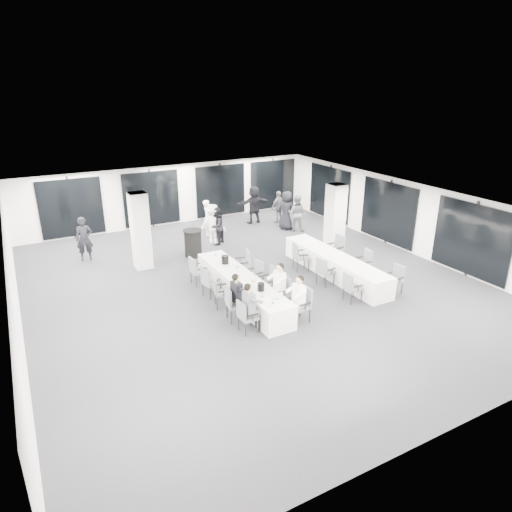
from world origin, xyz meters
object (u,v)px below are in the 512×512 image
Objects in this scene: standing_guest_a at (208,215)px; chair_main_right_far at (244,262)px; chair_side_right_mid at (364,262)px; standing_guest_b at (216,224)px; chair_main_left_far at (196,269)px; standing_guest_g at (84,236)px; chair_main_right_second at (282,290)px; chair_main_left_near at (246,315)px; chair_main_left_fourth at (209,281)px; chair_main_right_fourth at (256,273)px; banquet_table_side at (335,265)px; standing_guest_h at (296,211)px; banquet_table_main at (241,288)px; chair_side_left_mid at (324,270)px; standing_guest_e at (287,208)px; standing_guest_d at (279,205)px; cocktail_table at (193,243)px; chair_main_right_near at (302,302)px; ice_bucket_far at (225,260)px; chair_main_right_mid at (270,280)px; chair_side_left_near at (351,286)px; chair_side_right_far at (337,247)px; chair_side_right_near at (396,277)px; ice_bucket_near at (261,287)px; chair_main_left_mid at (220,291)px; standing_guest_f at (254,202)px; chair_side_left_far at (299,255)px; chair_main_left_second at (233,302)px; standing_guest_c at (213,221)px.

chair_main_right_far is at bearing -159.09° from standing_guest_a.
chair_side_right_mid is 6.41m from standing_guest_b.
chair_main_left_far is 5.03m from standing_guest_g.
chair_main_left_near is at bearing 120.80° from chair_main_right_second.
chair_main_right_fourth is at bearing 75.96° from chair_main_left_fourth.
standing_guest_h is at bearing 71.67° from banquet_table_side.
banquet_table_main is at bearing 33.89° from standing_guest_b.
standing_guest_h is at bearing 139.01° from standing_guest_b.
banquet_table_side is 2.61× the size of standing_guest_g.
standing_guest_g is (-6.59, 6.21, 0.41)m from chair_side_left_mid.
chair_main_left_far is 7.05m from standing_guest_e.
standing_guest_a reaches higher than chair_main_left_near.
standing_guest_d is (4.51, 6.01, 0.36)m from chair_main_right_fourth.
standing_guest_a reaches higher than cocktail_table.
chair_main_right_near is at bearing -155.46° from standing_guest_a.
ice_bucket_far reaches higher than chair_side_right_mid.
standing_guest_a is (0.77, 8.60, 0.29)m from chair_main_right_near.
chair_main_right_mid is 7.66m from standing_guest_g.
standing_guest_e is at bearing 75.65° from banquet_table_side.
chair_side_left_near is (2.03, 0.32, -0.06)m from chair_main_right_near.
chair_main_left_near is at bearing 135.81° from chair_main_right_fourth.
standing_guest_g is (-4.55, 6.89, 0.40)m from chair_main_right_second.
chair_main_left_near is at bearing 116.97° from chair_side_right_far.
chair_side_right_near is 1.50m from chair_side_right_mid.
chair_side_right_mid is 4.85m from ice_bucket_far.
chair_side_left_mid is 4.14× the size of ice_bucket_near.
standing_guest_a is at bearing -138.52° from standing_guest_b.
chair_main_left_mid is 0.47× the size of standing_guest_f.
chair_main_right_second is at bearing 72.39° from chair_side_right_near.
banquet_table_side is 4.57m from chair_main_left_fourth.
banquet_table_side is 9.38m from standing_guest_g.
chair_side_left_near is at bearing 79.47° from chair_side_right_near.
chair_main_right_fourth is 1.93m from ice_bucket_near.
ice_bucket_near reaches higher than chair_main_left_far.
standing_guest_f reaches higher than chair_main_right_second.
chair_main_right_far is at bearing -85.66° from chair_side_left_far.
cocktail_table reaches higher than chair_main_left_near.
chair_main_left_second is 4.33m from chair_side_left_far.
chair_main_right_second is 4.30m from chair_side_right_far.
chair_side_right_near is 0.50× the size of standing_guest_h.
chair_main_left_mid is 5.92m from standing_guest_c.
chair_side_left_far is at bearing -2.77° from ice_bucket_far.
banquet_table_main is 2.49× the size of standing_guest_e.
banquet_table_main is 8.28m from standing_guest_f.
standing_guest_e reaches higher than chair_main_left_fourth.
standing_guest_d reaches higher than chair_main_right_fourth.
cocktail_table is 5.39m from standing_guest_h.
chair_main_right_near is at bearing -51.20° from standing_guest_g.
chair_side_right_far is 5.55m from standing_guest_d.
standing_guest_d is 6.33× the size of ice_bucket_far.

